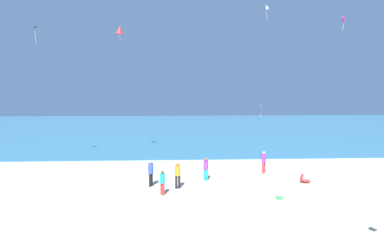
{
  "coord_description": "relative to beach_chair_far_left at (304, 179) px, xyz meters",
  "views": [
    {
      "loc": [
        -1.06,
        -11.5,
        6.08
      ],
      "look_at": [
        0.0,
        8.04,
        4.52
      ],
      "focal_mm": 31.65,
      "sensor_mm": 36.0,
      "label": 1
    }
  ],
  "objects": [
    {
      "name": "ground_plane",
      "position": [
        -7.78,
        -0.63,
        -0.25
      ],
      "size": [
        120.0,
        120.0,
        0.0
      ],
      "primitive_type": "plane",
      "color": "beige"
    },
    {
      "name": "ocean_water",
      "position": [
        -7.78,
        38.15,
        -0.22
      ],
      "size": [
        120.0,
        60.0,
        0.05
      ],
      "primitive_type": "cube",
      "color": "teal",
      "rests_on": "ground_plane"
    },
    {
      "name": "beach_chair_far_left",
      "position": [
        0.0,
        0.0,
        0.0
      ],
      "size": [
        0.75,
        0.68,
        0.58
      ],
      "rotation": [
        0.0,
        0.0,
        6.1
      ],
      "color": "#D13D3D",
      "rests_on": "ground_plane"
    },
    {
      "name": "cooler_box",
      "position": [
        -2.76,
        -3.31,
        -0.11
      ],
      "size": [
        0.46,
        0.57,
        0.26
      ],
      "rotation": [
        0.0,
        0.0,
        1.35
      ],
      "color": "#339956",
      "rests_on": "ground_plane"
    },
    {
      "name": "person_0",
      "position": [
        -10.35,
        -0.35,
        0.75
      ],
      "size": [
        0.48,
        0.48,
        1.73
      ],
      "rotation": [
        0.0,
        0.0,
        5.69
      ],
      "color": "black",
      "rests_on": "ground_plane"
    },
    {
      "name": "person_1",
      "position": [
        -2.03,
        2.84,
        0.72
      ],
      "size": [
        0.47,
        0.47,
        1.68
      ],
      "rotation": [
        0.0,
        0.0,
        5.46
      ],
      "color": "red",
      "rests_on": "ground_plane"
    },
    {
      "name": "person_2",
      "position": [
        -6.62,
        0.97,
        0.68
      ],
      "size": [
        0.44,
        0.44,
        1.61
      ],
      "rotation": [
        0.0,
        0.0,
        1.04
      ],
      "color": "#19ADB2",
      "rests_on": "ground_plane"
    },
    {
      "name": "person_3",
      "position": [
        -9.53,
        -2.28,
        0.61
      ],
      "size": [
        0.42,
        0.42,
        1.48
      ],
      "rotation": [
        0.0,
        0.0,
        0.84
      ],
      "color": "red",
      "rests_on": "ground_plane"
    },
    {
      "name": "person_4",
      "position": [
        -8.6,
        -0.93,
        0.74
      ],
      "size": [
        0.37,
        0.37,
        1.71
      ],
      "rotation": [
        0.0,
        0.0,
        4.82
      ],
      "color": "black",
      "rests_on": "ground_plane"
    },
    {
      "name": "kite_magenta",
      "position": [
        4.95,
        5.12,
        11.76
      ],
      "size": [
        0.26,
        0.64,
        1.15
      ],
      "rotation": [
        0.0,
        0.0,
        0.96
      ],
      "color": "#DB3DA8"
    },
    {
      "name": "kite_red",
      "position": [
        -13.83,
        10.15,
        11.7
      ],
      "size": [
        0.87,
        0.81,
        1.29
      ],
      "rotation": [
        0.0,
        0.0,
        4.95
      ],
      "color": "red"
    },
    {
      "name": "kite_black",
      "position": [
        -20.34,
        7.06,
        11.28
      ],
      "size": [
        0.63,
        0.63,
        1.44
      ],
      "rotation": [
        0.0,
        0.0,
        5.44
      ],
      "color": "black"
    },
    {
      "name": "kite_blue",
      "position": [
        -1.44,
        6.15,
        4.5
      ],
      "size": [
        0.2,
        0.78,
        1.1
      ],
      "rotation": [
        0.0,
        0.0,
        1.3
      ],
      "color": "blue"
    },
    {
      "name": "kite_white",
      "position": [
        1.01,
        13.89,
        14.88
      ],
      "size": [
        0.65,
        0.64,
        1.64
      ],
      "rotation": [
        0.0,
        0.0,
        0.87
      ],
      "color": "white"
    }
  ]
}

